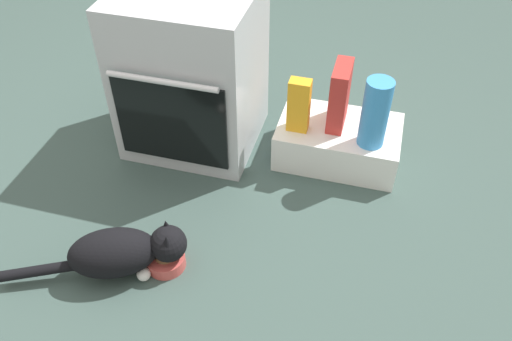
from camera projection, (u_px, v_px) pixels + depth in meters
The scene contains 8 objects.
ground at pixel (167, 210), 2.16m from camera, with size 8.00×8.00×0.00m, color #384C47.
oven at pixel (191, 71), 2.27m from camera, with size 0.56×0.55×0.72m.
pantry_cabinet at pixel (338, 142), 2.35m from camera, with size 0.53×0.34×0.18m, color white.
food_bowl at pixel (166, 259), 1.94m from camera, with size 0.14×0.14×0.08m.
cat at pixel (122, 252), 1.87m from camera, with size 0.62×0.33×0.20m.
juice_carton at pixel (299, 105), 2.19m from camera, with size 0.09×0.06×0.24m, color orange.
water_bottle at pixel (375, 113), 2.10m from camera, with size 0.11×0.11×0.30m, color #388CD1.
cereal_box at pixel (340, 96), 2.21m from camera, with size 0.07×0.18×0.28m, color #B72D28.
Camera 1 is at (0.74, -1.33, 1.59)m, focal length 37.09 mm.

